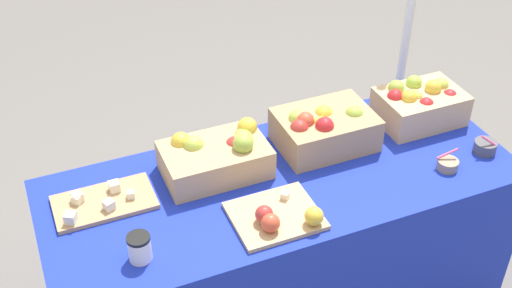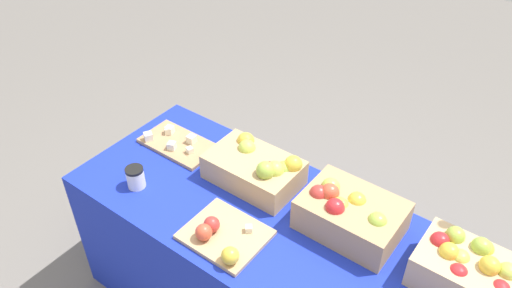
{
  "view_description": "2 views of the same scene",
  "coord_description": "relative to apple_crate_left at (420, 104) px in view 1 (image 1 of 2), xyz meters",
  "views": [
    {
      "loc": [
        -0.88,
        -1.82,
        2.4
      ],
      "look_at": [
        -0.11,
        0.0,
        0.94
      ],
      "focal_mm": 46.09,
      "sensor_mm": 36.0,
      "label": 1
    },
    {
      "loc": [
        0.81,
        -1.23,
        2.29
      ],
      "look_at": [
        -0.16,
        0.07,
        1.03
      ],
      "focal_mm": 35.42,
      "sensor_mm": 36.0,
      "label": 2
    }
  ],
  "objects": [
    {
      "name": "apple_crate_middle",
      "position": [
        -0.48,
        -0.0,
        -0.0
      ],
      "size": [
        0.4,
        0.29,
        0.19
      ],
      "color": "tan",
      "rests_on": "table"
    },
    {
      "name": "sample_bowl_near",
      "position": [
        -0.09,
        -0.34,
        -0.07
      ],
      "size": [
        0.09,
        0.09,
        0.08
      ],
      "color": "gray",
      "rests_on": "table"
    },
    {
      "name": "table",
      "position": [
        -0.73,
        -0.14,
        -0.46
      ],
      "size": [
        1.9,
        0.76,
        0.74
      ],
      "primitive_type": "cube",
      "color": "#192DB7",
      "rests_on": "ground_plane"
    },
    {
      "name": "sample_bowl_mid",
      "position": [
        0.13,
        -0.31,
        -0.06
      ],
      "size": [
        0.09,
        0.09,
        0.1
      ],
      "color": "#4C4C51",
      "rests_on": "table"
    },
    {
      "name": "apple_crate_left",
      "position": [
        0.0,
        0.0,
        0.0
      ],
      "size": [
        0.36,
        0.25,
        0.19
      ],
      "color": "tan",
      "rests_on": "table"
    },
    {
      "name": "cutting_board_back",
      "position": [
        -1.42,
        -0.02,
        -0.07
      ],
      "size": [
        0.38,
        0.21,
        0.06
      ],
      "color": "tan",
      "rests_on": "table"
    },
    {
      "name": "tent_pole",
      "position": [
        0.28,
        0.54,
        0.18
      ],
      "size": [
        0.04,
        0.04,
        2.02
      ],
      "primitive_type": "cylinder",
      "color": "white",
      "rests_on": "ground_plane"
    },
    {
      "name": "apple_crate_right",
      "position": [
        -0.95,
        0.0,
        -0.01
      ],
      "size": [
        0.42,
        0.26,
        0.19
      ],
      "color": "tan",
      "rests_on": "table"
    },
    {
      "name": "coffee_cup",
      "position": [
        -1.36,
        -0.35,
        -0.04
      ],
      "size": [
        0.08,
        0.08,
        0.1
      ],
      "color": "silver",
      "rests_on": "table"
    },
    {
      "name": "cutting_board_front",
      "position": [
        -0.85,
        -0.36,
        -0.06
      ],
      "size": [
        0.32,
        0.27,
        0.09
      ],
      "color": "tan",
      "rests_on": "table"
    }
  ]
}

